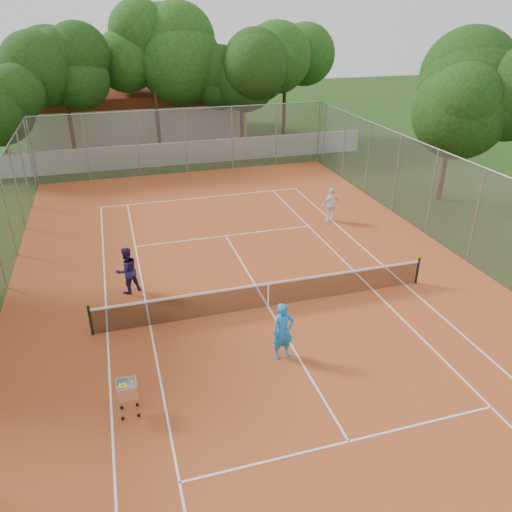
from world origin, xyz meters
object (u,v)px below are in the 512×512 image
object	(u,v)px
tennis_net	(268,295)
player_near	(283,332)
player_far_left	(127,270)
player_far_right	(331,205)
clubhouse	(138,108)
ball_hopper	(128,397)

from	to	relation	value
tennis_net	player_near	xyz separation A→B (m)	(-0.45, -2.81, 0.42)
player_near	player_far_left	xyz separation A→B (m)	(-4.16, 5.27, -0.02)
tennis_net	player_far_right	size ratio (longest dim) A/B	7.02
player_near	tennis_net	bearing A→B (deg)	76.54
clubhouse	player_far_left	distance (m)	26.70
player_far_right	tennis_net	bearing A→B (deg)	38.29
tennis_net	player_far_left	distance (m)	5.24
player_far_left	ball_hopper	size ratio (longest dim) A/B	1.63
player_far_right	clubhouse	bearing A→B (deg)	-84.73
player_far_left	clubhouse	bearing A→B (deg)	-120.26
ball_hopper	player_near	bearing A→B (deg)	-10.93
player_far_right	ball_hopper	size ratio (longest dim) A/B	1.55
tennis_net	clubhouse	distance (m)	29.12
player_far_left	player_far_right	world-z (taller)	player_far_left
player_near	ball_hopper	xyz separation A→B (m)	(-4.56, -1.11, -0.36)
player_far_left	player_far_right	distance (m)	10.88
clubhouse	player_near	bearing A→B (deg)	-87.21
clubhouse	ball_hopper	distance (m)	33.10
tennis_net	player_far_right	world-z (taller)	player_far_right
tennis_net	player_far_left	size ratio (longest dim) A/B	6.68
tennis_net	ball_hopper	world-z (taller)	ball_hopper
player_near	player_far_right	xyz separation A→B (m)	(5.84, 9.56, -0.06)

